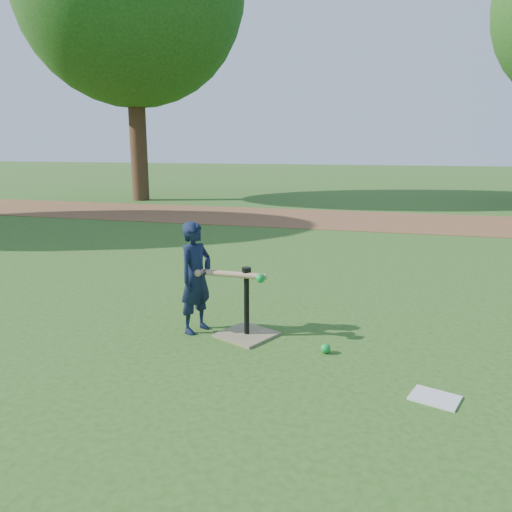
# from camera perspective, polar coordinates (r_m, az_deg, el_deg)

# --- Properties ---
(ground) EXTENTS (80.00, 80.00, 0.00)m
(ground) POSITION_cam_1_polar(r_m,az_deg,el_deg) (4.26, -5.69, -9.96)
(ground) COLOR #285116
(ground) RESTS_ON ground
(dirt_strip) EXTENTS (24.00, 3.00, 0.01)m
(dirt_strip) POSITION_cam_1_polar(r_m,az_deg,el_deg) (11.37, 8.16, 4.22)
(dirt_strip) COLOR brown
(dirt_strip) RESTS_ON ground
(child) EXTENTS (0.34, 0.42, 0.99)m
(child) POSITION_cam_1_polar(r_m,az_deg,el_deg) (4.40, -6.89, -2.46)
(child) COLOR black
(child) RESTS_ON ground
(wiffle_ball_ground) EXTENTS (0.08, 0.08, 0.08)m
(wiffle_ball_ground) POSITION_cam_1_polar(r_m,az_deg,el_deg) (4.09, 7.96, -10.42)
(wiffle_ball_ground) COLOR #0D9631
(wiffle_ball_ground) RESTS_ON ground
(clipboard) EXTENTS (0.36, 0.31, 0.01)m
(clipboard) POSITION_cam_1_polar(r_m,az_deg,el_deg) (3.60, 19.76, -15.01)
(clipboard) COLOR silver
(clipboard) RESTS_ON ground
(batting_tee) EXTENTS (0.57, 0.57, 0.61)m
(batting_tee) POSITION_cam_1_polar(r_m,az_deg,el_deg) (4.37, -1.07, -7.76)
(batting_tee) COLOR #827752
(batting_tee) RESTS_ON ground
(swing_action) EXTENTS (0.63, 0.12, 0.08)m
(swing_action) POSITION_cam_1_polar(r_m,az_deg,el_deg) (4.23, -2.49, -2.18)
(swing_action) COLOR tan
(swing_action) RESTS_ON ground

